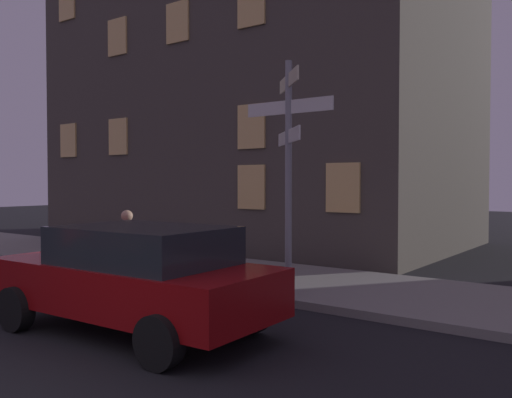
# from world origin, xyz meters

# --- Properties ---
(sidewalk_kerb) EXTENTS (40.00, 3.47, 0.14)m
(sidewalk_kerb) POSITION_xyz_m (0.00, 7.47, 0.07)
(sidewalk_kerb) COLOR gray
(sidewalk_kerb) RESTS_ON ground_plane
(signpost) EXTENTS (1.78, 1.25, 4.14)m
(signpost) POSITION_xyz_m (-0.18, 6.13, 2.66)
(signpost) COLOR gray
(signpost) RESTS_ON sidewalk_kerb
(car_near_left) EXTENTS (4.45, 2.13, 1.52)m
(car_near_left) POSITION_xyz_m (-0.82, 3.14, 0.82)
(car_near_left) COLOR maroon
(car_near_left) RESTS_ON ground_plane
(cyclist) EXTENTS (1.81, 0.38, 1.61)m
(cyclist) POSITION_xyz_m (-2.97, 4.78, 0.75)
(cyclist) COLOR black
(cyclist) RESTS_ON ground_plane
(building_left_block) EXTENTS (13.82, 8.38, 12.84)m
(building_left_block) POSITION_xyz_m (-6.52, 13.95, 6.42)
(building_left_block) COLOR #4C443D
(building_left_block) RESTS_ON ground_plane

